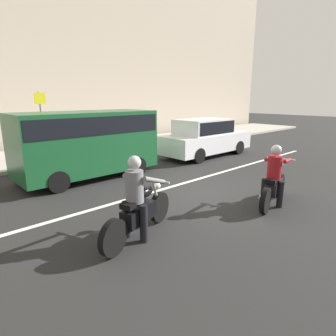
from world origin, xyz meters
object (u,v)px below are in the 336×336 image
at_px(motorcycle_with_rider_crimson, 274,180).
at_px(motorcycle_with_rider_gray, 138,205).
at_px(parked_van_forest_green, 87,140).
at_px(parked_sedan_white, 206,137).
at_px(street_sign_post, 42,119).

height_order(motorcycle_with_rider_crimson, motorcycle_with_rider_gray, motorcycle_with_rider_gray).
xyz_separation_m(motorcycle_with_rider_crimson, motorcycle_with_rider_gray, (-3.56, 0.93, 0.03)).
distance_m(parked_van_forest_green, parked_sedan_white, 5.78).
relative_size(parked_sedan_white, street_sign_post, 1.72).
bearing_deg(motorcycle_with_rider_crimson, parked_van_forest_green, 112.33).
bearing_deg(parked_sedan_white, motorcycle_with_rider_crimson, -124.13).
height_order(motorcycle_with_rider_crimson, street_sign_post, street_sign_post).
height_order(parked_sedan_white, street_sign_post, street_sign_post).
xyz_separation_m(motorcycle_with_rider_gray, parked_sedan_white, (7.06, 4.24, 0.22)).
distance_m(parked_sedan_white, street_sign_post, 7.11).
relative_size(motorcycle_with_rider_gray, parked_van_forest_green, 0.47).
bearing_deg(parked_sedan_white, street_sign_post, 147.66).
relative_size(motorcycle_with_rider_gray, parked_sedan_white, 0.46).
distance_m(motorcycle_with_rider_crimson, motorcycle_with_rider_gray, 3.68).
height_order(motorcycle_with_rider_gray, street_sign_post, street_sign_post).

